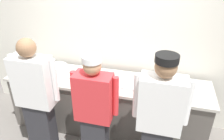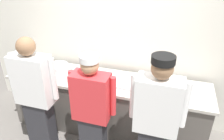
{
  "view_description": "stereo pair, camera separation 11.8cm",
  "coord_description": "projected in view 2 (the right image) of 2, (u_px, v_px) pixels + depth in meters",
  "views": [
    {
      "loc": [
        0.77,
        -2.26,
        2.52
      ],
      "look_at": [
        0.08,
        0.41,
        1.06
      ],
      "focal_mm": 34.72,
      "sensor_mm": 36.0,
      "label": 1
    },
    {
      "loc": [
        0.88,
        -2.23,
        2.52
      ],
      "look_at": [
        0.08,
        0.41,
        1.06
      ],
      "focal_mm": 34.72,
      "sensor_mm": 36.0,
      "label": 2
    }
  ],
  "objects": [
    {
      "name": "chef_far_right",
      "position": [
        156.0,
        122.0,
        2.37
      ],
      "size": [
        0.61,
        0.24,
        1.7
      ],
      "color": "#2D2D33",
      "rests_on": "ground"
    },
    {
      "name": "sheet_tray",
      "position": [
        127.0,
        83.0,
        3.07
      ],
      "size": [
        0.44,
        0.37,
        0.02
      ],
      "primitive_type": "cube",
      "rotation": [
        0.0,
        0.0,
        -0.11
      ],
      "color": "#B7BABF",
      "rests_on": "prep_counter"
    },
    {
      "name": "squeeze_bottle_primary",
      "position": [
        46.0,
        70.0,
        3.25
      ],
      "size": [
        0.06,
        0.06,
        0.2
      ],
      "color": "red",
      "rests_on": "prep_counter"
    },
    {
      "name": "chef_center",
      "position": [
        92.0,
        111.0,
        2.63
      ],
      "size": [
        0.58,
        0.24,
        1.59
      ],
      "color": "#2D2D33",
      "rests_on": "ground"
    },
    {
      "name": "prep_counter",
      "position": [
        107.0,
        105.0,
        3.39
      ],
      "size": [
        2.99,
        0.7,
        0.91
      ],
      "color": "#56514C",
      "rests_on": "ground"
    },
    {
      "name": "mixing_bowl_steel",
      "position": [
        59.0,
        67.0,
        3.43
      ],
      "size": [
        0.31,
        0.31,
        0.1
      ],
      "primitive_type": "cylinder",
      "color": "#B7BABF",
      "rests_on": "prep_counter"
    },
    {
      "name": "ramekin_red_sauce",
      "position": [
        153.0,
        89.0,
        2.92
      ],
      "size": [
        0.09,
        0.09,
        0.05
      ],
      "color": "white",
      "rests_on": "prep_counter"
    },
    {
      "name": "plate_stack_front",
      "position": [
        91.0,
        74.0,
        3.25
      ],
      "size": [
        0.24,
        0.24,
        0.1
      ],
      "color": "white",
      "rests_on": "prep_counter"
    },
    {
      "name": "chefs_knife",
      "position": [
        107.0,
        75.0,
        3.3
      ],
      "size": [
        0.28,
        0.03,
        0.02
      ],
      "color": "#B7BABF",
      "rests_on": "prep_counter"
    },
    {
      "name": "ramekin_orange_sauce",
      "position": [
        155.0,
        81.0,
        3.1
      ],
      "size": [
        0.11,
        0.11,
        0.05
      ],
      "color": "white",
      "rests_on": "prep_counter"
    },
    {
      "name": "ramekin_yellow_sauce",
      "position": [
        32.0,
        66.0,
        3.52
      ],
      "size": [
        0.11,
        0.11,
        0.05
      ],
      "color": "white",
      "rests_on": "prep_counter"
    },
    {
      "name": "wall_back",
      "position": [
        116.0,
        35.0,
        3.34
      ],
      "size": [
        4.7,
        0.1,
        2.89
      ],
      "color": "silver",
      "rests_on": "ground"
    },
    {
      "name": "ramekin_green_sauce",
      "position": [
        180.0,
        89.0,
        2.93
      ],
      "size": [
        0.09,
        0.09,
        0.04
      ],
      "color": "white",
      "rests_on": "prep_counter"
    },
    {
      "name": "chef_near_left",
      "position": [
        36.0,
        96.0,
        2.8
      ],
      "size": [
        0.62,
        0.24,
        1.72
      ],
      "color": "#2D2D33",
      "rests_on": "ground"
    }
  ]
}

